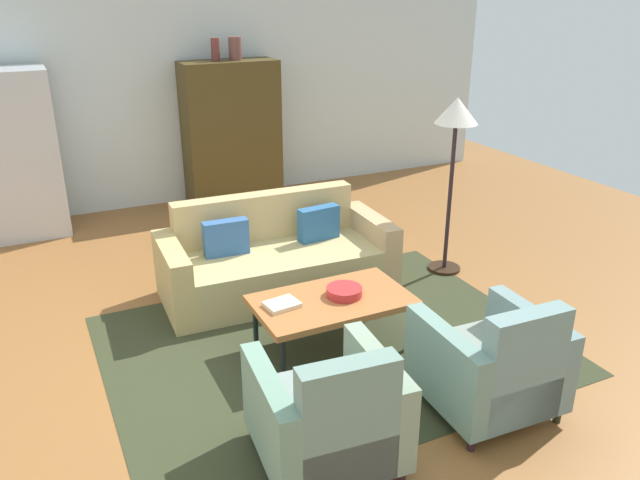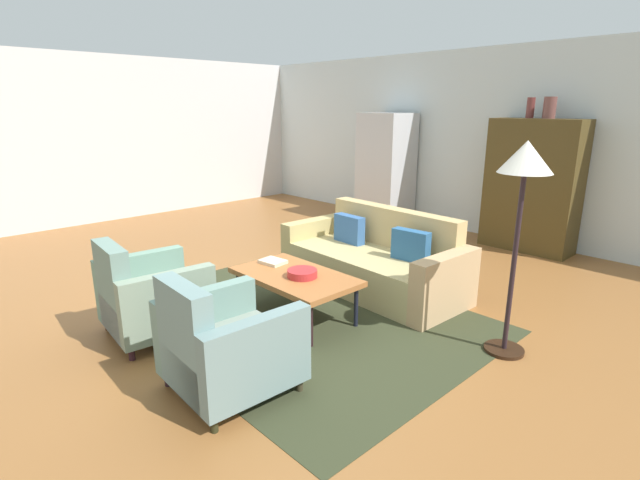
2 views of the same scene
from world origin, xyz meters
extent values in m
plane|color=brown|center=(0.00, 0.00, 0.00)|extent=(11.85, 11.85, 0.00)
cube|color=silver|center=(0.00, 4.21, 1.40)|extent=(9.88, 0.12, 2.80)
cube|color=silver|center=(-4.94, 0.00, 1.40)|extent=(0.12, 8.42, 2.80)
cube|color=#313621|center=(0.44, 0.05, 0.00)|extent=(3.40, 2.60, 0.01)
cube|color=tan|center=(0.44, 1.10, 0.21)|extent=(1.77, 0.97, 0.42)
cube|color=tan|center=(0.45, 1.46, 0.43)|extent=(1.75, 0.25, 0.86)
cube|color=tan|center=(1.40, 1.06, 0.31)|extent=(0.21, 0.91, 0.62)
cube|color=tan|center=(-0.52, 1.13, 0.31)|extent=(0.21, 0.91, 0.62)
cube|color=#2A5A8B|center=(0.89, 1.18, 0.58)|extent=(0.41, 0.16, 0.32)
cube|color=#325B93|center=(-0.01, 1.21, 0.58)|extent=(0.41, 0.14, 0.32)
cylinder|color=black|center=(-0.09, 0.28, 0.20)|extent=(0.04, 0.04, 0.39)
cylinder|color=black|center=(0.97, 0.28, 0.20)|extent=(0.04, 0.04, 0.39)
cylinder|color=black|center=(-0.09, -0.28, 0.20)|extent=(0.04, 0.04, 0.39)
cylinder|color=black|center=(0.97, -0.28, 0.20)|extent=(0.04, 0.04, 0.39)
cube|color=#A36131|center=(0.44, 0.00, 0.42)|extent=(1.20, 0.70, 0.05)
cylinder|color=#2D2819|center=(-0.47, -0.73, 0.05)|extent=(0.05, 0.05, 0.10)
cylinder|color=#321B10|center=(0.21, -0.79, 0.05)|extent=(0.05, 0.05, 0.10)
cylinder|color=#3B1D0F|center=(-0.53, -1.41, 0.05)|extent=(0.05, 0.05, 0.10)
cylinder|color=#361A21|center=(0.15, -1.47, 0.05)|extent=(0.05, 0.05, 0.10)
cube|color=gray|center=(-0.16, -1.10, 0.25)|extent=(0.63, 0.85, 0.30)
cube|color=slate|center=(-0.19, -1.43, 0.49)|extent=(0.57, 0.19, 0.78)
cube|color=gray|center=(-0.50, -1.07, 0.38)|extent=(0.19, 0.81, 0.56)
cube|color=gray|center=(0.18, -1.13, 0.38)|extent=(0.19, 0.81, 0.56)
cylinder|color=#312021|center=(0.72, -0.75, 0.05)|extent=(0.05, 0.05, 0.10)
cylinder|color=#332D1D|center=(1.39, -0.78, 0.05)|extent=(0.05, 0.05, 0.10)
cylinder|color=black|center=(0.69, -1.43, 0.05)|extent=(0.05, 0.05, 0.10)
cylinder|color=#292814|center=(1.37, -1.46, 0.05)|extent=(0.05, 0.05, 0.10)
cube|color=gray|center=(1.04, -1.10, 0.25)|extent=(0.59, 0.82, 0.30)
cube|color=gray|center=(1.03, -1.43, 0.49)|extent=(0.57, 0.16, 0.78)
cube|color=slate|center=(0.70, -1.09, 0.38)|extent=(0.15, 0.80, 0.56)
cube|color=slate|center=(1.38, -1.12, 0.38)|extent=(0.15, 0.80, 0.56)
cylinder|color=#B4292B|center=(0.55, 0.00, 0.48)|extent=(0.28, 0.28, 0.07)
cube|color=beige|center=(0.04, 0.05, 0.46)|extent=(0.27, 0.22, 0.03)
cube|color=#453718|center=(0.95, 3.86, 0.90)|extent=(1.20, 0.50, 1.80)
cube|color=#411A18|center=(0.65, 4.12, 0.90)|extent=(0.56, 0.01, 1.51)
cube|color=#392619|center=(1.25, 4.12, 0.90)|extent=(0.56, 0.01, 1.51)
cylinder|color=brown|center=(0.80, 3.86, 1.94)|extent=(0.10, 0.10, 0.27)
cylinder|color=brown|center=(1.05, 3.86, 1.94)|extent=(0.16, 0.16, 0.28)
cube|color=#B7BABF|center=(-1.54, 3.76, 0.93)|extent=(0.80, 0.70, 1.85)
cylinder|color=#99999E|center=(-1.49, 4.13, 1.02)|extent=(0.02, 0.02, 0.70)
cylinder|color=black|center=(2.13, 0.83, 0.01)|extent=(0.32, 0.32, 0.03)
cylinder|color=black|center=(2.13, 0.83, 0.76)|extent=(0.04, 0.04, 1.45)
cone|color=silver|center=(2.13, 0.83, 1.60)|extent=(0.40, 0.40, 0.24)
camera|label=1|loc=(-1.52, -3.84, 2.68)|focal=35.48mm
camera|label=2|loc=(3.67, -2.72, 1.96)|focal=26.76mm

